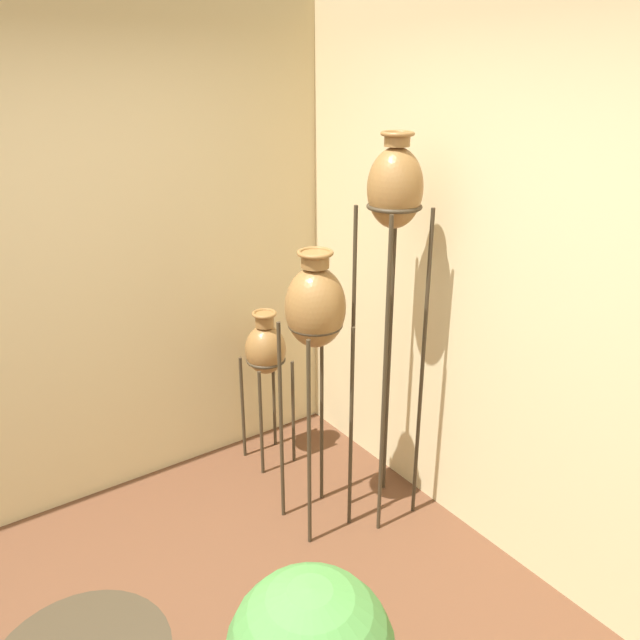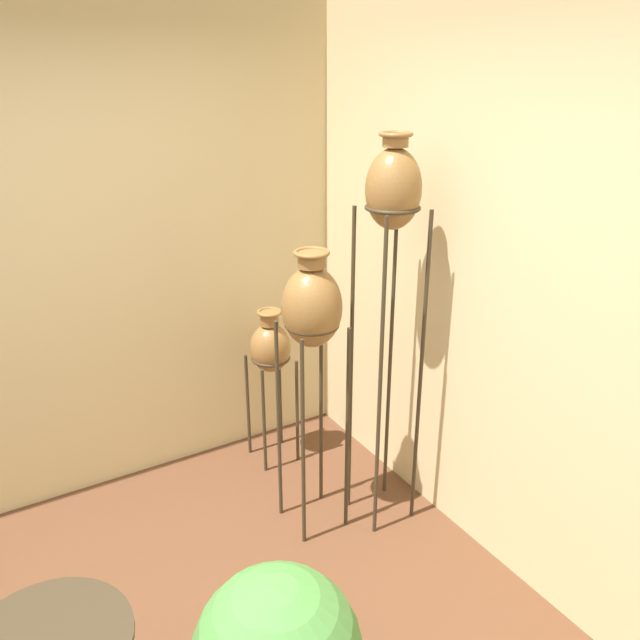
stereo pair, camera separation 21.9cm
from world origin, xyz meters
The scene contains 5 objects.
wall_back centered at (0.00, 1.79, 1.35)m, with size 7.52×0.06×2.70m.
wall_right centered at (1.79, 0.00, 1.35)m, with size 0.06×7.52×2.70m.
vase_stand_tall centered at (1.48, 0.72, 1.69)m, with size 0.27×0.27×2.02m.
vase_stand_medium centered at (1.12, 0.85, 1.21)m, with size 0.29×0.29×1.51m.
vase_stand_short centered at (1.21, 1.48, 0.74)m, with size 0.24×0.24×0.99m.
Camera 1 is at (-0.44, -1.41, 2.28)m, focal length 35.00 mm.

